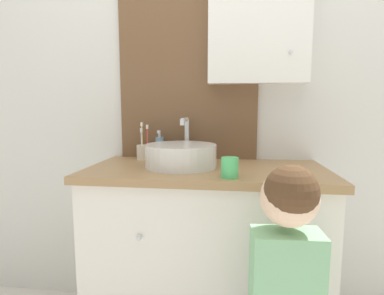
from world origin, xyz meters
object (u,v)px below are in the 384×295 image
(sink_basin, at_px, (181,155))
(toothbrush_holder, at_px, (144,151))
(child_figure, at_px, (286,284))
(drinking_cup, at_px, (230,168))
(soap_dispenser, at_px, (160,148))

(sink_basin, distance_m, toothbrush_holder, 0.30)
(child_figure, xyz_separation_m, drinking_cup, (-0.19, 0.25, 0.33))
(toothbrush_holder, bearing_deg, child_figure, -44.47)
(soap_dispenser, distance_m, child_figure, 0.93)
(soap_dispenser, bearing_deg, sink_basin, -51.76)
(child_figure, bearing_deg, soap_dispenser, 131.21)
(drinking_cup, bearing_deg, sink_basin, 138.52)
(sink_basin, relative_size, soap_dispenser, 2.46)
(toothbrush_holder, relative_size, child_figure, 0.20)
(sink_basin, distance_m, child_figure, 0.71)
(toothbrush_holder, xyz_separation_m, soap_dispenser, (0.09, 0.01, 0.02))
(toothbrush_holder, distance_m, child_figure, 0.98)
(child_figure, bearing_deg, sink_basin, 132.39)
(sink_basin, xyz_separation_m, soap_dispenser, (-0.15, 0.19, 0.01))
(toothbrush_holder, xyz_separation_m, drinking_cup, (0.47, -0.39, -0.00))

